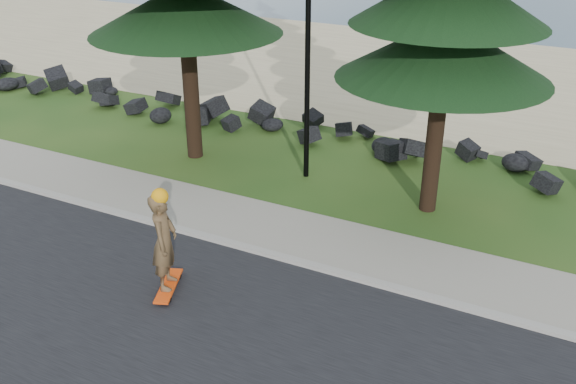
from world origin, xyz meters
The scene contains 8 objects.
ground centered at (0.00, 0.00, 0.00)m, with size 160.00×160.00×0.00m, color #204716.
road centered at (0.00, -4.50, 0.01)m, with size 160.00×7.00×0.02m, color black.
kerb centered at (0.00, -0.90, 0.05)m, with size 160.00×0.20×0.10m, color #A59F94.
sidewalk centered at (0.00, 0.20, 0.04)m, with size 160.00×2.00×0.08m, color #9C9682.
beach_sand centered at (0.00, 14.50, 0.01)m, with size 160.00×15.00×0.01m, color tan.
seawall_boulders centered at (0.00, 5.60, 0.00)m, with size 60.00×2.40×1.10m, color black, non-canonical shape.
lamp_post centered at (0.00, 3.20, 4.13)m, with size 0.25×0.14×8.14m.
skateboarder centered at (-0.07, -2.93, 1.12)m, with size 0.71×1.22×2.22m.
Camera 1 is at (6.79, -11.22, 7.34)m, focal length 40.00 mm.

